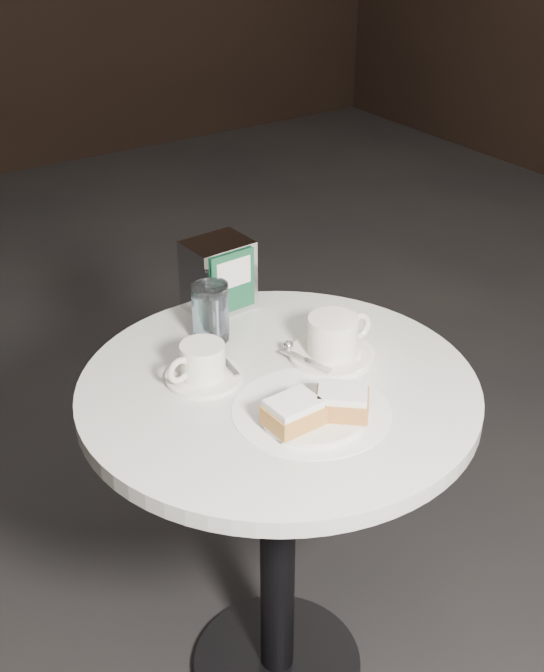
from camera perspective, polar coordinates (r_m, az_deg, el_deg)
The scene contains 9 objects.
ground at distance 1.97m, azimuth 0.35°, elevation -21.58°, with size 7.00×7.00×0.00m, color black.
cafe_table at distance 1.58m, azimuth 0.41°, elevation -9.22°, with size 0.70×0.70×0.74m.
sugar_spill at distance 1.39m, azimuth 2.68°, elevation -5.05°, with size 0.26×0.26×0.00m, color white.
beignet_plate at distance 1.36m, azimuth 2.97°, elevation -5.05°, with size 0.21×0.21×0.06m.
coffee_cup_left at distance 1.46m, azimuth -4.75°, elevation -1.96°, with size 0.15×0.15×0.07m.
coffee_cup_right at distance 1.52m, azimuth 4.17°, elevation -0.30°, with size 0.17×0.16×0.08m.
water_glass_left at distance 1.57m, azimuth -4.20°, elevation 1.55°, with size 0.09×0.09×0.11m.
water_glass_right at distance 1.60m, azimuth -4.02°, elevation 1.90°, with size 0.08×0.08×0.10m.
napkin_dispenser at distance 1.67m, azimuth -3.64°, elevation 4.12°, with size 0.13×0.11×0.14m.
Camera 1 is at (-0.69, -1.01, 1.55)m, focal length 45.00 mm.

